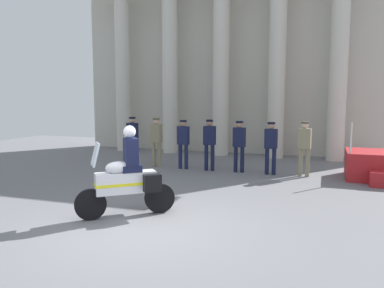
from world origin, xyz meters
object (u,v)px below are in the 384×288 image
officer_in_row_3 (210,141)px  officer_in_row_6 (304,144)px  officer_in_row_1 (156,138)px  officer_in_row_5 (271,144)px  officer_in_row_4 (239,142)px  officer_in_row_2 (183,140)px  motorcycle_with_rider (129,179)px  officer_in_row_0 (133,137)px

officer_in_row_3 → officer_in_row_6: 3.06m
officer_in_row_1 → officer_in_row_5: officer_in_row_1 is taller
officer_in_row_4 → officer_in_row_5: 1.04m
officer_in_row_5 → officer_in_row_1: bearing=4.1°
officer_in_row_2 → officer_in_row_6: 4.00m
officer_in_row_1 → motorcycle_with_rider: (1.83, -5.52, -0.22)m
officer_in_row_6 → officer_in_row_0: bearing=5.1°
officer_in_row_3 → officer_in_row_5: 2.03m
officer_in_row_0 → officer_in_row_3: bearing=-176.4°
officer_in_row_4 → officer_in_row_5: officer_in_row_4 is taller
officer_in_row_4 → officer_in_row_2: bearing=7.0°
officer_in_row_0 → motorcycle_with_rider: 6.18m
officer_in_row_5 → officer_in_row_3: bearing=5.8°
officer_in_row_6 → officer_in_row_5: bearing=8.0°
officer_in_row_0 → officer_in_row_3: officer_in_row_0 is taller
officer_in_row_1 → officer_in_row_4: 3.00m
officer_in_row_0 → officer_in_row_3: size_ratio=1.02×
officer_in_row_0 → officer_in_row_2: officer_in_row_0 is taller
officer_in_row_1 → motorcycle_with_rider: bearing=114.8°
officer_in_row_3 → motorcycle_with_rider: 5.38m
officer_in_row_4 → motorcycle_with_rider: (-1.18, -5.41, -0.20)m
officer_in_row_4 → officer_in_row_6: bearing=-174.4°
officer_in_row_1 → officer_in_row_4: bearing=-175.6°
officer_in_row_4 → officer_in_row_5: size_ratio=1.01×
officer_in_row_1 → officer_in_row_4: (3.00, -0.11, -0.02)m
officer_in_row_0 → officer_in_row_5: size_ratio=1.04×
officer_in_row_0 → officer_in_row_6: bearing=-174.9°
officer_in_row_3 → officer_in_row_5: (2.03, -0.02, -0.02)m
officer_in_row_0 → officer_in_row_4: (3.94, -0.11, -0.04)m
officer_in_row_0 → motorcycle_with_rider: motorcycle_with_rider is taller
officer_in_row_2 → officer_in_row_5: officer_in_row_2 is taller
officer_in_row_6 → motorcycle_with_rider: (-3.24, -5.38, -0.22)m
officer_in_row_3 → officer_in_row_0: bearing=3.6°
officer_in_row_2 → officer_in_row_3: bearing=-174.6°
officer_in_row_6 → officer_in_row_4: bearing=5.6°
officer_in_row_4 → officer_in_row_0: bearing=4.8°
officer_in_row_0 → officer_in_row_4: 3.94m
officer_in_row_0 → officer_in_row_6: 6.00m
officer_in_row_1 → officer_in_row_6: officer_in_row_1 is taller
officer_in_row_0 → motorcycle_with_rider: size_ratio=0.92×
officer_in_row_5 → motorcycle_with_rider: motorcycle_with_rider is taller
officer_in_row_5 → officer_in_row_6: size_ratio=0.98×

